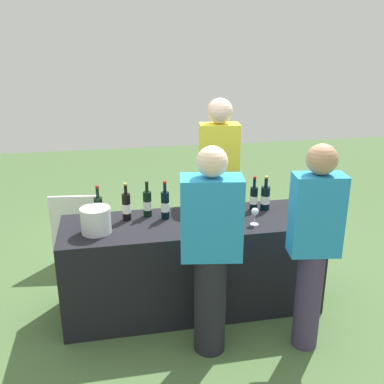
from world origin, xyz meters
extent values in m
plane|color=#476638|center=(0.00, 0.00, 0.00)|extent=(12.00, 12.00, 0.00)
cube|color=black|center=(0.00, 0.00, 0.39)|extent=(2.11, 0.68, 0.79)
cylinder|color=black|center=(-0.74, 0.08, 0.90)|extent=(0.07, 0.07, 0.23)
cylinder|color=black|center=(-0.74, 0.08, 1.06)|extent=(0.03, 0.03, 0.08)
cylinder|color=maroon|center=(-0.74, 0.08, 1.10)|extent=(0.03, 0.03, 0.02)
cylinder|color=silver|center=(-0.74, 0.08, 0.89)|extent=(0.07, 0.07, 0.08)
cylinder|color=black|center=(-0.52, 0.13, 0.90)|extent=(0.07, 0.07, 0.22)
cylinder|color=black|center=(-0.52, 0.13, 1.05)|extent=(0.03, 0.03, 0.08)
cylinder|color=gold|center=(-0.52, 0.13, 1.10)|extent=(0.03, 0.03, 0.02)
cylinder|color=silver|center=(-0.52, 0.13, 0.89)|extent=(0.07, 0.07, 0.08)
cylinder|color=black|center=(-0.34, 0.18, 0.89)|extent=(0.07, 0.07, 0.21)
cylinder|color=black|center=(-0.34, 0.18, 1.04)|extent=(0.03, 0.03, 0.07)
cylinder|color=black|center=(-0.34, 0.18, 1.08)|extent=(0.03, 0.03, 0.02)
cylinder|color=silver|center=(-0.34, 0.18, 0.88)|extent=(0.07, 0.07, 0.07)
cylinder|color=black|center=(-0.20, 0.10, 0.90)|extent=(0.07, 0.07, 0.23)
cylinder|color=black|center=(-0.20, 0.10, 1.05)|extent=(0.03, 0.03, 0.08)
cylinder|color=maroon|center=(-0.20, 0.10, 1.10)|extent=(0.03, 0.03, 0.02)
cylinder|color=silver|center=(-0.20, 0.10, 0.89)|extent=(0.07, 0.07, 0.08)
cylinder|color=black|center=(0.08, 0.10, 0.90)|extent=(0.08, 0.08, 0.23)
cylinder|color=black|center=(0.08, 0.10, 1.06)|extent=(0.03, 0.03, 0.08)
cylinder|color=gold|center=(0.08, 0.10, 1.11)|extent=(0.03, 0.03, 0.02)
cylinder|color=silver|center=(0.08, 0.10, 0.89)|extent=(0.08, 0.08, 0.08)
cylinder|color=black|center=(0.39, 0.07, 0.90)|extent=(0.07, 0.07, 0.23)
cylinder|color=black|center=(0.39, 0.07, 1.06)|extent=(0.03, 0.03, 0.08)
cylinder|color=black|center=(0.39, 0.07, 1.11)|extent=(0.03, 0.03, 0.02)
cylinder|color=silver|center=(0.39, 0.07, 0.89)|extent=(0.07, 0.07, 0.08)
cylinder|color=black|center=(0.57, 0.15, 0.89)|extent=(0.07, 0.07, 0.20)
cylinder|color=black|center=(0.57, 0.15, 1.03)|extent=(0.02, 0.02, 0.08)
cylinder|color=maroon|center=(0.57, 0.15, 1.08)|extent=(0.03, 0.03, 0.02)
cylinder|color=silver|center=(0.57, 0.15, 0.88)|extent=(0.07, 0.07, 0.07)
cylinder|color=black|center=(0.67, 0.13, 0.89)|extent=(0.08, 0.08, 0.20)
cylinder|color=black|center=(0.67, 0.13, 1.03)|extent=(0.03, 0.03, 0.08)
cylinder|color=gold|center=(0.67, 0.13, 1.08)|extent=(0.03, 0.03, 0.02)
cylinder|color=silver|center=(0.67, 0.13, 0.88)|extent=(0.08, 0.08, 0.07)
cylinder|color=silver|center=(-0.78, -0.06, 0.79)|extent=(0.07, 0.07, 0.00)
cylinder|color=silver|center=(-0.78, -0.06, 0.83)|extent=(0.01, 0.01, 0.07)
sphere|color=silver|center=(-0.78, -0.06, 0.89)|extent=(0.07, 0.07, 0.07)
cylinder|color=silver|center=(0.24, -0.16, 0.79)|extent=(0.07, 0.07, 0.00)
cylinder|color=silver|center=(0.24, -0.16, 0.83)|extent=(0.01, 0.01, 0.07)
sphere|color=silver|center=(0.24, -0.16, 0.89)|extent=(0.07, 0.07, 0.07)
sphere|color=#590C19|center=(0.24, -0.16, 0.88)|extent=(0.04, 0.04, 0.04)
cylinder|color=silver|center=(0.48, -0.16, 0.79)|extent=(0.07, 0.07, 0.00)
cylinder|color=silver|center=(0.48, -0.16, 0.83)|extent=(0.01, 0.01, 0.08)
sphere|color=silver|center=(0.48, -0.16, 0.90)|extent=(0.06, 0.06, 0.06)
cylinder|color=silver|center=(-0.76, -0.08, 0.89)|extent=(0.23, 0.23, 0.20)
cylinder|color=brown|center=(0.36, 0.55, 0.42)|extent=(0.20, 0.20, 0.84)
cube|color=yellow|center=(0.36, 0.55, 1.16)|extent=(0.38, 0.24, 0.63)
sphere|color=beige|center=(0.36, 0.55, 1.59)|extent=(0.23, 0.23, 0.23)
cylinder|color=black|center=(0.02, -0.58, 0.38)|extent=(0.23, 0.23, 0.76)
cube|color=#268CCC|center=(0.02, -0.58, 1.05)|extent=(0.45, 0.29, 0.57)
sphere|color=beige|center=(0.02, -0.58, 1.44)|extent=(0.21, 0.21, 0.21)
cylinder|color=#3F3351|center=(0.73, -0.68, 0.38)|extent=(0.19, 0.19, 0.77)
cube|color=#268CCC|center=(0.73, -0.68, 1.05)|extent=(0.37, 0.24, 0.58)
sphere|color=tan|center=(0.73, -0.68, 1.45)|extent=(0.21, 0.21, 0.21)
cube|color=white|center=(-1.00, 0.98, 0.36)|extent=(0.50, 0.09, 0.73)
camera|label=1|loc=(-0.64, -3.24, 2.18)|focal=41.15mm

